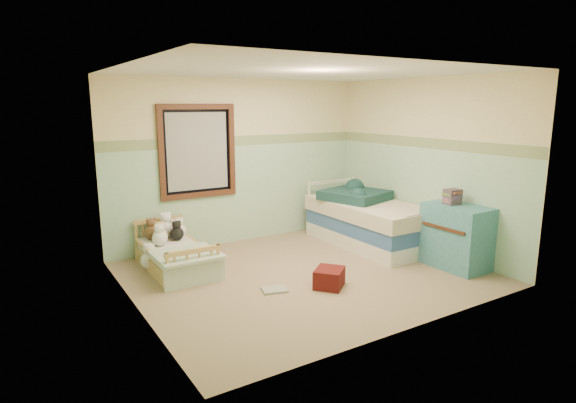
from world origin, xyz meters
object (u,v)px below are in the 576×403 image
plush_floor_cream (150,261)px  floor_book (274,290)px  red_pillow (329,278)px  plush_floor_tan (176,271)px  toddler_bed_frame (176,262)px  twin_bed_frame (369,237)px  dresser (456,236)px

plush_floor_cream → floor_book: plush_floor_cream is taller
red_pillow → plush_floor_tan: bearing=142.2°
plush_floor_cream → plush_floor_tan: plush_floor_cream is taller
toddler_bed_frame → plush_floor_tan: 0.46m
toddler_bed_frame → plush_floor_cream: bearing=155.0°
twin_bed_frame → dresser: (0.28, -1.38, 0.31)m
plush_floor_cream → plush_floor_tan: size_ratio=1.01×
plush_floor_tan → red_pillow: size_ratio=0.68×
dresser → plush_floor_cream: bearing=149.7°
plush_floor_tan → twin_bed_frame: (3.03, -0.07, -0.01)m
plush_floor_cream → dresser: 4.03m
twin_bed_frame → plush_floor_tan: bearing=178.6°
plush_floor_tan → red_pillow: plush_floor_tan is taller
twin_bed_frame → floor_book: (-2.17, -0.83, -0.10)m
plush_floor_cream → toddler_bed_frame: bearing=-25.0°
floor_book → dresser: bearing=3.4°
red_pillow → floor_book: (-0.61, 0.24, -0.10)m
plush_floor_tan → floor_book: size_ratio=0.86×
twin_bed_frame → red_pillow: 1.89m
toddler_bed_frame → plush_floor_cream: size_ratio=5.69×
plush_floor_tan → plush_floor_cream: bearing=104.9°
twin_bed_frame → red_pillow: bearing=-145.7°
dresser → floor_book: bearing=167.4°
toddler_bed_frame → twin_bed_frame: bearing=-10.1°
plush_floor_cream → floor_book: (1.01, -1.48, -0.11)m
plush_floor_cream → floor_book: 1.79m
toddler_bed_frame → dresser: (3.17, -1.89, 0.33)m
plush_floor_cream → dresser: size_ratio=0.29×
plush_floor_tan → floor_book: bearing=-46.4°
red_pillow → floor_book: size_ratio=1.26×
plush_floor_tan → dresser: bearing=-23.7°
twin_bed_frame → dresser: bearing=-78.5°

